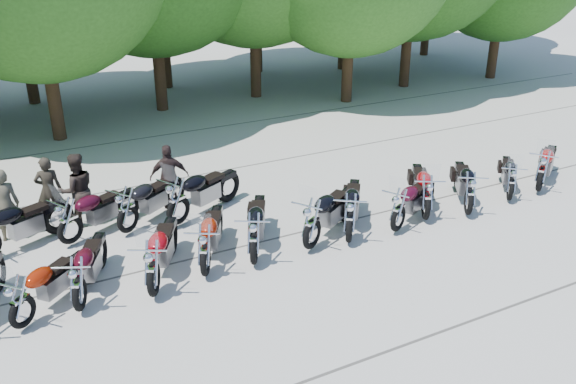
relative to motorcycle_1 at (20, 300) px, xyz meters
name	(u,v)px	position (x,y,z in m)	size (l,w,h in m)	color
ground	(321,265)	(5.80, -0.51, -0.60)	(90.00, 90.00, 0.00)	gray
motorcycle_1	(20,300)	(0.00, 0.00, 0.00)	(0.64, 2.11, 1.19)	maroon
motorcycle_2	(78,283)	(0.99, 0.08, 0.03)	(0.68, 2.23, 1.26)	#350712
motorcycle_3	(152,267)	(2.34, -0.09, 0.08)	(0.73, 2.40, 1.36)	maroon
motorcycle_4	(205,249)	(3.47, 0.15, 0.05)	(0.70, 2.31, 1.30)	maroon
motorcycle_5	(254,237)	(4.54, 0.12, 0.07)	(0.72, 2.38, 1.34)	black
motorcycle_6	(312,222)	(5.93, 0.12, 0.10)	(0.75, 2.45, 1.38)	black
motorcycle_7	(350,217)	(6.83, 0.00, 0.08)	(0.73, 2.40, 1.36)	black
motorcycle_8	(399,209)	(8.11, -0.08, 0.03)	(0.67, 2.21, 1.25)	#320614
motorcycle_9	(427,196)	(9.09, 0.12, 0.06)	(0.71, 2.34, 1.32)	#870409
motorcycle_10	(470,192)	(10.19, -0.16, 0.05)	(0.70, 2.29, 1.30)	black
motorcycle_11	(511,181)	(11.75, 0.00, -0.02)	(0.62, 2.05, 1.16)	black
motorcycle_12	(542,170)	(12.88, 0.03, 0.07)	(0.72, 2.37, 1.34)	#8B0705
motorcycle_14	(69,220)	(1.28, 2.80, 0.05)	(0.70, 2.29, 1.29)	black
motorcycle_15	(127,209)	(2.55, 2.75, 0.06)	(0.71, 2.34, 1.32)	black
motorcycle_16	(177,200)	(3.71, 2.60, 0.11)	(0.76, 2.49, 1.41)	black
rider_0	(5,205)	(0.10, 3.78, 0.26)	(0.63, 0.41, 1.72)	#4C4736
rider_1	(77,190)	(1.67, 3.79, 0.31)	(0.88, 0.68, 1.80)	black
rider_2	(169,177)	(3.89, 3.77, 0.23)	(0.97, 0.40, 1.66)	black
rider_3	(49,190)	(1.10, 4.32, 0.23)	(0.60, 0.39, 1.65)	black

